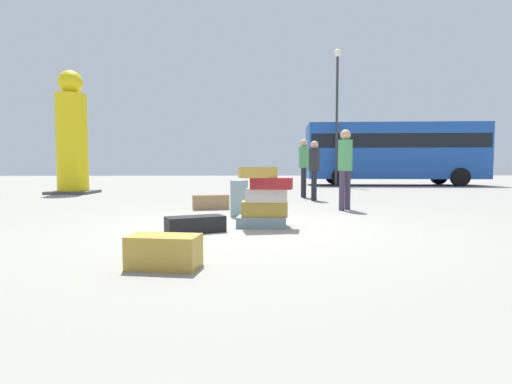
# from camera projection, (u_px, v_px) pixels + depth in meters

# --- Properties ---
(ground_plane) EXTENTS (80.00, 80.00, 0.00)m
(ground_plane) POSITION_uv_depth(u_px,v_px,m) (250.00, 227.00, 5.90)
(ground_plane) COLOR gray
(suitcase_tower) EXTENTS (0.87, 0.63, 0.91)m
(suitcase_tower) POSITION_uv_depth(u_px,v_px,m) (265.00, 201.00, 5.90)
(suitcase_tower) COLOR gray
(suitcase_tower) RESTS_ON ground
(suitcase_slate_behind_tower) EXTENTS (0.33, 0.41, 0.67)m
(suitcase_slate_behind_tower) POSITION_uv_depth(u_px,v_px,m) (239.00, 198.00, 7.23)
(suitcase_slate_behind_tower) COLOR gray
(suitcase_slate_behind_tower) RESTS_ON ground
(suitcase_brown_foreground_far) EXTENTS (0.81, 0.43, 0.31)m
(suitcase_brown_foreground_far) POSITION_uv_depth(u_px,v_px,m) (211.00, 202.00, 8.47)
(suitcase_brown_foreground_far) COLOR olive
(suitcase_brown_foreground_far) RESTS_ON ground
(suitcase_black_left_side) EXTENTS (0.87, 0.63, 0.23)m
(suitcase_black_left_side) POSITION_uv_depth(u_px,v_px,m) (195.00, 224.00, 5.44)
(suitcase_black_left_side) COLOR black
(suitcase_black_left_side) RESTS_ON ground
(suitcase_tan_upright_blue) EXTENTS (0.68, 0.45, 0.30)m
(suitcase_tan_upright_blue) POSITION_uv_depth(u_px,v_px,m) (164.00, 252.00, 3.50)
(suitcase_tan_upright_blue) COLOR #B28C33
(suitcase_tan_upright_blue) RESTS_ON ground
(person_bearded_onlooker) EXTENTS (0.30, 0.34, 1.76)m
(person_bearded_onlooker) POSITION_uv_depth(u_px,v_px,m) (304.00, 163.00, 11.80)
(person_bearded_onlooker) COLOR black
(person_bearded_onlooker) RESTS_ON ground
(person_tourist_with_camera) EXTENTS (0.30, 0.30, 1.71)m
(person_tourist_with_camera) POSITION_uv_depth(u_px,v_px,m) (345.00, 162.00, 8.28)
(person_tourist_with_camera) COLOR #3F334C
(person_tourist_with_camera) RESTS_ON ground
(person_passerby_in_red) EXTENTS (0.30, 0.33, 1.64)m
(person_passerby_in_red) POSITION_uv_depth(u_px,v_px,m) (314.00, 165.00, 10.71)
(person_passerby_in_red) COLOR black
(person_passerby_in_red) RESTS_ON ground
(yellow_dummy_statue) EXTENTS (1.45, 1.45, 4.26)m
(yellow_dummy_statue) POSITION_uv_depth(u_px,v_px,m) (72.00, 139.00, 13.61)
(yellow_dummy_statue) COLOR yellow
(yellow_dummy_statue) RESTS_ON ground
(parked_bus) EXTENTS (9.05, 3.38, 3.15)m
(parked_bus) POSITION_uv_depth(u_px,v_px,m) (393.00, 150.00, 20.30)
(parked_bus) COLOR #1E4CA5
(parked_bus) RESTS_ON ground
(lamp_post) EXTENTS (0.36, 0.36, 6.53)m
(lamp_post) POSITION_uv_depth(u_px,v_px,m) (337.00, 98.00, 18.67)
(lamp_post) COLOR #333338
(lamp_post) RESTS_ON ground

